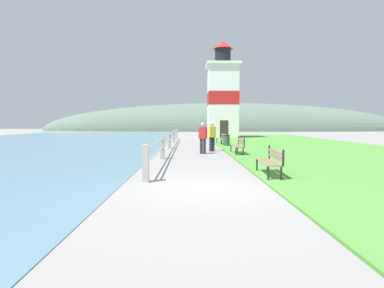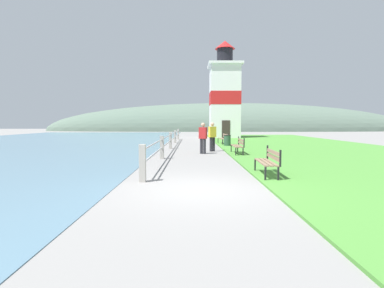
{
  "view_description": "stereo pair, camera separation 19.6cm",
  "coord_description": "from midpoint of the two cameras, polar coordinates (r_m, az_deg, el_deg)",
  "views": [
    {
      "loc": [
        -0.41,
        -7.61,
        1.71
      ],
      "look_at": [
        -0.17,
        12.44,
        0.3
      ],
      "focal_mm": 28.0,
      "sensor_mm": 36.0,
      "label": 1
    },
    {
      "loc": [
        -0.21,
        -7.61,
        1.71
      ],
      "look_at": [
        -0.17,
        12.44,
        0.3
      ],
      "focal_mm": 28.0,
      "sensor_mm": 36.0,
      "label": 2
    }
  ],
  "objects": [
    {
      "name": "seawall_railing",
      "position": [
        19.89,
        -4.55,
        0.93
      ],
      "size": [
        0.18,
        22.59,
        1.1
      ],
      "color": "#A8A399",
      "rests_on": "ground_plane"
    },
    {
      "name": "lighthouse",
      "position": [
        34.85,
        5.68,
        9.01
      ],
      "size": [
        3.79,
        3.79,
        10.98
      ],
      "color": "white",
      "rests_on": "ground_plane"
    },
    {
      "name": "ground_plane",
      "position": [
        7.8,
        1.64,
        -8.66
      ],
      "size": [
        160.0,
        160.0,
        0.0
      ],
      "primitive_type": "plane",
      "color": "gray"
    },
    {
      "name": "park_bench_near",
      "position": [
        9.85,
        14.25,
        -2.95
      ],
      "size": [
        0.55,
        1.85,
        0.94
      ],
      "rotation": [
        0.0,
        0.0,
        3.1
      ],
      "color": "#846B51",
      "rests_on": "ground_plane"
    },
    {
      "name": "grass_verge",
      "position": [
        22.91,
        19.91,
        -0.42
      ],
      "size": [
        12.0,
        41.32,
        0.06
      ],
      "color": "#4C8E38",
      "rests_on": "ground_plane"
    },
    {
      "name": "person_by_railing",
      "position": [
        18.04,
        3.51,
        1.6
      ],
      "size": [
        0.49,
        0.4,
        1.75
      ],
      "rotation": [
        0.0,
        0.0,
        2.04
      ],
      "color": "#28282D",
      "rests_on": "ground_plane"
    },
    {
      "name": "distant_hillside",
      "position": [
        65.7,
        6.58,
        2.51
      ],
      "size": [
        80.0,
        16.0,
        12.0
      ],
      "color": "#566B5B",
      "rests_on": "ground_plane"
    },
    {
      "name": "park_bench_midway",
      "position": [
        16.4,
        8.49,
        -0.11
      ],
      "size": [
        0.49,
        1.96,
        0.94
      ],
      "rotation": [
        0.0,
        0.0,
        3.13
      ],
      "color": "#846B51",
      "rests_on": "ground_plane"
    },
    {
      "name": "person_strolling",
      "position": [
        16.6,
        1.74,
        1.35
      ],
      "size": [
        0.48,
        0.39,
        1.73
      ],
      "rotation": [
        0.0,
        0.0,
        1.1
      ],
      "color": "#28282D",
      "rests_on": "ground_plane"
    },
    {
      "name": "trash_bin",
      "position": [
        21.97,
        6.28,
        0.64
      ],
      "size": [
        0.54,
        0.54,
        0.84
      ],
      "color": "#2D5138",
      "rests_on": "ground_plane"
    },
    {
      "name": "park_bench_far",
      "position": [
        24.0,
        5.59,
        1.21
      ],
      "size": [
        0.66,
        2.01,
        0.94
      ],
      "rotation": [
        0.0,
        0.0,
        3.24
      ],
      "color": "#846B51",
      "rests_on": "ground_plane"
    }
  ]
}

